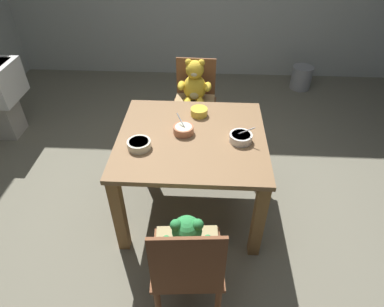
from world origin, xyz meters
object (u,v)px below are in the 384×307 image
(dining_table, at_px, (192,150))
(teddy_chair_far_center, at_px, (195,93))
(porridge_bowl_cream_near_left, at_px, (139,144))
(metal_pail, at_px, (301,78))
(porridge_bowl_yellow_far_center, at_px, (199,112))
(porridge_bowl_white_near_right, at_px, (241,138))
(teddy_chair_near_front, at_px, (187,254))
(porridge_bowl_terracotta_center, at_px, (183,130))

(dining_table, relative_size, teddy_chair_far_center, 1.17)
(dining_table, relative_size, porridge_bowl_cream_near_left, 6.56)
(metal_pail, bearing_deg, porridge_bowl_cream_near_left, -125.92)
(porridge_bowl_yellow_far_center, xyz_separation_m, porridge_bowl_white_near_right, (0.30, -0.32, -0.00))
(teddy_chair_near_front, bearing_deg, porridge_bowl_yellow_far_center, -5.14)
(porridge_bowl_cream_near_left, xyz_separation_m, porridge_bowl_terracotta_center, (0.29, 0.19, 0.00))
(dining_table, xyz_separation_m, porridge_bowl_cream_near_left, (-0.35, -0.15, 0.15))
(teddy_chair_near_front, distance_m, porridge_bowl_terracotta_center, 0.92)
(porridge_bowl_cream_near_left, relative_size, metal_pail, 0.54)
(teddy_chair_far_center, distance_m, porridge_bowl_cream_near_left, 1.07)
(porridge_bowl_yellow_far_center, bearing_deg, teddy_chair_far_center, 96.08)
(porridge_bowl_yellow_far_center, relative_size, porridge_bowl_white_near_right, 0.78)
(porridge_bowl_cream_near_left, xyz_separation_m, porridge_bowl_white_near_right, (0.69, 0.11, 0.00))
(teddy_chair_near_front, relative_size, porridge_bowl_terracotta_center, 6.13)
(porridge_bowl_yellow_far_center, bearing_deg, dining_table, -98.42)
(dining_table, distance_m, porridge_bowl_white_near_right, 0.38)
(dining_table, height_order, metal_pail, dining_table)
(porridge_bowl_terracotta_center, bearing_deg, porridge_bowl_yellow_far_center, 67.41)
(teddy_chair_far_center, height_order, porridge_bowl_white_near_right, teddy_chair_far_center)
(porridge_bowl_yellow_far_center, height_order, porridge_bowl_white_near_right, porridge_bowl_white_near_right)
(metal_pail, bearing_deg, porridge_bowl_terracotta_center, -123.15)
(teddy_chair_near_front, relative_size, porridge_bowl_white_near_right, 5.39)
(teddy_chair_far_center, bearing_deg, teddy_chair_near_front, 3.93)
(porridge_bowl_terracotta_center, bearing_deg, porridge_bowl_white_near_right, -10.64)
(teddy_chair_near_front, relative_size, teddy_chair_far_center, 1.00)
(porridge_bowl_yellow_far_center, bearing_deg, porridge_bowl_white_near_right, -47.03)
(porridge_bowl_yellow_far_center, bearing_deg, metal_pail, 55.61)
(porridge_bowl_cream_near_left, xyz_separation_m, metal_pail, (1.67, 2.30, -0.58))
(porridge_bowl_cream_near_left, height_order, porridge_bowl_terracotta_center, porridge_bowl_terracotta_center)
(porridge_bowl_terracotta_center, bearing_deg, metal_pail, 56.85)
(teddy_chair_far_center, height_order, porridge_bowl_yellow_far_center, teddy_chair_far_center)
(porridge_bowl_yellow_far_center, relative_size, porridge_bowl_terracotta_center, 0.89)
(dining_table, distance_m, porridge_bowl_cream_near_left, 0.41)
(teddy_chair_far_center, xyz_separation_m, porridge_bowl_cream_near_left, (-0.33, -1.01, 0.15))
(teddy_chair_far_center, distance_m, porridge_bowl_yellow_far_center, 0.60)
(metal_pail, bearing_deg, porridge_bowl_white_near_right, -114.10)
(porridge_bowl_terracotta_center, bearing_deg, teddy_chair_far_center, 87.18)
(teddy_chair_far_center, distance_m, porridge_bowl_white_near_right, 0.98)
(dining_table, xyz_separation_m, metal_pail, (1.32, 2.15, -0.43))
(teddy_chair_near_front, xyz_separation_m, porridge_bowl_yellow_far_center, (0.02, 1.15, 0.17))
(porridge_bowl_cream_near_left, relative_size, porridge_bowl_white_near_right, 0.96)
(teddy_chair_near_front, xyz_separation_m, porridge_bowl_terracotta_center, (-0.08, 0.90, 0.17))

